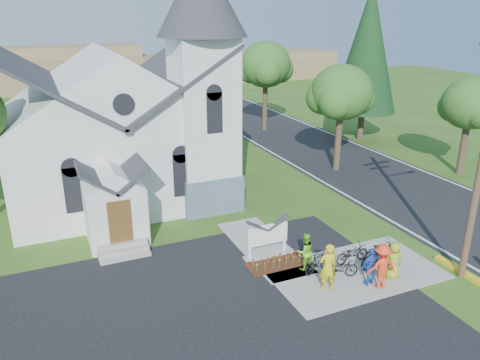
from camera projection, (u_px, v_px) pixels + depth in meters
name	position (u px, v px, depth m)	size (l,w,h in m)	color
ground	(331.00, 287.00, 18.40)	(120.00, 120.00, 0.00)	#305317
road	(330.00, 155.00, 35.07)	(8.00, 90.00, 0.02)	black
sidewalk	(354.00, 272.00, 19.39)	(7.00, 4.00, 0.05)	gray
church	(121.00, 108.00, 25.30)	(12.35, 12.00, 13.00)	white
church_sign	(267.00, 235.00, 20.35)	(2.20, 0.40, 1.70)	gray
flower_bed	(276.00, 265.00, 19.92)	(2.60, 1.10, 0.07)	#3D2210
tree_road_near	(342.00, 93.00, 30.15)	(4.00, 4.00, 7.05)	#3D2F21
tree_road_mid	(266.00, 65.00, 40.48)	(4.40, 4.40, 7.80)	#3D2F21
tree_road_far	(470.00, 104.00, 29.53)	(3.60, 3.60, 6.30)	#3D2F21
conifer	(368.00, 48.00, 37.01)	(5.20, 5.20, 12.40)	#3D2F21
distant_hills	(130.00, 70.00, 67.44)	(61.00, 10.00, 5.60)	brown
cyclist_0	(328.00, 267.00, 17.80)	(0.71, 0.47, 1.95)	gold
bike_0	(339.00, 268.00, 18.79)	(0.56, 1.62, 0.85)	black
cyclist_1	(305.00, 251.00, 19.30)	(0.79, 0.61, 1.62)	#6BC224
bike_1	(318.00, 262.00, 19.19)	(0.42, 1.48, 0.89)	black
cyclist_2	(371.00, 266.00, 18.21)	(0.93, 0.39, 1.58)	blue
bike_2	(352.00, 253.00, 19.95)	(0.56, 1.61, 0.84)	black
cyclist_3	(382.00, 266.00, 17.99)	(1.18, 0.68, 1.83)	#F73A1B
bike_3	(381.00, 256.00, 19.41)	(0.54, 1.90, 1.14)	black
cyclist_4	(393.00, 261.00, 18.64)	(0.77, 0.50, 1.57)	#9BB121
bike_4	(381.00, 251.00, 20.07)	(0.60, 1.71, 0.90)	black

